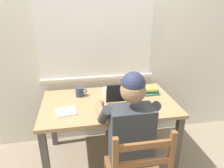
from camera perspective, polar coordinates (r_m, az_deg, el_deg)
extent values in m
plane|color=gray|center=(2.57, -0.81, -19.44)|extent=(8.00, 8.00, 0.00)
cube|color=silver|center=(2.43, -2.88, 12.54)|extent=(6.00, 0.04, 2.60)
cube|color=silver|center=(2.40, -4.17, 12.53)|extent=(1.30, 0.01, 0.91)
cube|color=beige|center=(2.52, -3.86, 1.76)|extent=(1.36, 0.06, 0.04)
cube|color=#9E7A51|center=(2.17, -0.91, -5.38)|extent=(1.38, 0.81, 0.03)
cube|color=#4C4742|center=(2.09, -17.83, -19.94)|extent=(0.06, 0.06, 0.69)
cube|color=#4C4742|center=(2.26, 17.56, -16.05)|extent=(0.06, 0.06, 0.69)
cube|color=#4C4742|center=(2.65, -16.10, -9.73)|extent=(0.06, 0.06, 0.69)
cube|color=#4C4742|center=(2.79, 11.07, -7.47)|extent=(0.06, 0.06, 0.69)
cube|color=#33383D|center=(1.70, 5.34, -14.04)|extent=(0.34, 0.20, 0.50)
sphere|color=#936B4C|center=(1.50, 5.88, -1.75)|extent=(0.19, 0.19, 0.19)
sphere|color=#282D47|center=(1.48, 5.96, 0.11)|extent=(0.17, 0.17, 0.17)
cube|color=#282D47|center=(1.56, 5.08, 0.63)|extent=(0.13, 0.10, 0.01)
cylinder|color=#38383D|center=(1.98, 0.89, -16.82)|extent=(0.13, 0.40, 0.13)
cylinder|color=#38383D|center=(2.02, 6.11, -16.16)|extent=(0.13, 0.40, 0.13)
cylinder|color=#38383D|center=(2.28, -0.15, -18.17)|extent=(0.10, 0.10, 0.46)
cylinder|color=#38383D|center=(2.31, 4.46, -17.61)|extent=(0.10, 0.10, 0.46)
cylinder|color=#33383D|center=(1.65, -2.09, -8.58)|extent=(0.10, 0.25, 0.25)
cylinder|color=#936B4C|center=(1.89, -3.06, -7.48)|extent=(0.07, 0.28, 0.07)
sphere|color=#936B4C|center=(2.01, -3.28, -5.51)|extent=(0.08, 0.08, 0.08)
cylinder|color=#33383D|center=(1.74, 11.17, -7.24)|extent=(0.10, 0.25, 0.25)
cylinder|color=#936B4C|center=(1.97, 8.62, -6.39)|extent=(0.07, 0.28, 0.07)
sphere|color=#936B4C|center=(2.09, 7.16, -4.62)|extent=(0.08, 0.08, 0.08)
cube|color=brown|center=(1.54, 15.86, -19.91)|extent=(0.04, 0.04, 0.48)
cube|color=brown|center=(1.46, 8.74, -20.73)|extent=(0.36, 0.02, 0.04)
cube|color=brown|center=(1.37, 9.09, -16.43)|extent=(0.36, 0.02, 0.04)
cube|color=#232328|center=(2.00, 3.80, -7.17)|extent=(0.33, 0.23, 0.02)
cube|color=#38383D|center=(1.99, 3.81, -6.93)|extent=(0.29, 0.17, 0.00)
cube|color=#232328|center=(2.07, 2.93, -2.49)|extent=(0.33, 0.07, 0.21)
cube|color=#99A8B2|center=(2.07, 2.93, -2.49)|extent=(0.29, 0.05, 0.18)
ellipsoid|color=black|center=(2.04, 10.00, -6.50)|extent=(0.06, 0.10, 0.03)
cylinder|color=silver|center=(2.27, -1.62, -2.23)|extent=(0.09, 0.09, 0.10)
torus|color=silver|center=(2.27, -0.24, -2.02)|extent=(0.05, 0.01, 0.05)
cylinder|color=#2D384C|center=(2.29, -8.97, -2.17)|extent=(0.09, 0.09, 0.10)
torus|color=#2D384C|center=(2.29, -7.58, -1.96)|extent=(0.05, 0.01, 0.05)
cube|color=#38844C|center=(2.37, 10.50, -2.50)|extent=(0.17, 0.13, 0.02)
cube|color=#2D5B9E|center=(2.37, 10.39, -1.77)|extent=(0.18, 0.11, 0.03)
cube|color=gold|center=(2.35, 10.40, -1.26)|extent=(0.16, 0.12, 0.03)
cube|color=white|center=(2.01, -12.60, -7.52)|extent=(0.21, 0.19, 0.01)
cube|color=silver|center=(1.94, -0.43, -8.20)|extent=(0.23, 0.21, 0.01)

